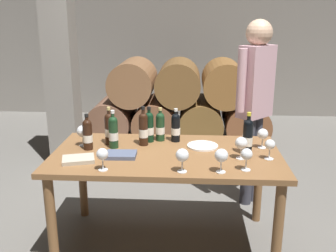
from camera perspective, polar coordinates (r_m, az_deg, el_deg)
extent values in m
plane|color=#66635E|center=(3.23, -0.23, -16.74)|extent=(14.00, 14.00, 0.00)
cube|color=gray|center=(6.91, 2.08, 13.34)|extent=(10.00, 0.24, 2.80)
cylinder|color=brown|center=(5.61, -8.17, 1.08)|extent=(0.60, 0.90, 0.60)
cylinder|color=brown|center=(5.52, -1.75, 0.98)|extent=(0.60, 0.90, 0.60)
cylinder|color=brown|center=(5.50, 4.81, 0.88)|extent=(0.60, 0.90, 0.60)
cylinder|color=brown|center=(5.55, 11.32, 0.76)|extent=(0.60, 0.90, 0.60)
cylinder|color=brown|center=(5.44, -5.13, 6.59)|extent=(0.60, 0.90, 0.60)
cylinder|color=brown|center=(5.38, 1.57, 6.54)|extent=(0.60, 0.90, 0.60)
cylinder|color=brown|center=(5.40, 8.31, 6.41)|extent=(0.60, 0.90, 0.60)
cube|color=gray|center=(4.57, -15.63, 9.96)|extent=(0.32, 0.32, 2.60)
cube|color=brown|center=(2.89, -0.24, -4.35)|extent=(1.70, 0.90, 0.04)
cylinder|color=brown|center=(2.86, -16.83, -13.76)|extent=(0.07, 0.07, 0.72)
cylinder|color=brown|center=(2.76, 15.91, -14.81)|extent=(0.07, 0.07, 0.72)
cylinder|color=brown|center=(3.52, -12.53, -7.53)|extent=(0.07, 0.07, 0.72)
cylinder|color=brown|center=(3.44, 13.23, -8.14)|extent=(0.07, 0.07, 0.72)
cylinder|color=black|center=(2.99, -11.78, -1.61)|extent=(0.07, 0.07, 0.20)
sphere|color=black|center=(2.96, -11.90, 0.30)|extent=(0.07, 0.07, 0.07)
cylinder|color=black|center=(2.95, -11.92, 0.76)|extent=(0.03, 0.03, 0.06)
cylinder|color=black|center=(2.94, -11.97, 1.55)|extent=(0.03, 0.03, 0.02)
cylinder|color=silver|center=(2.99, -11.77, -1.79)|extent=(0.07, 0.07, 0.06)
cylinder|color=black|center=(3.11, -2.79, -0.52)|extent=(0.07, 0.07, 0.20)
sphere|color=black|center=(3.08, -2.82, 1.39)|extent=(0.07, 0.07, 0.07)
cylinder|color=black|center=(3.07, -2.83, 1.86)|extent=(0.03, 0.03, 0.06)
cylinder|color=black|center=(3.06, -2.84, 2.65)|extent=(0.03, 0.03, 0.02)
cylinder|color=silver|center=(3.11, -2.79, -0.70)|extent=(0.07, 0.07, 0.06)
cylinder|color=black|center=(3.08, -8.65, -0.76)|extent=(0.07, 0.07, 0.21)
sphere|color=black|center=(3.05, -8.74, 1.24)|extent=(0.07, 0.07, 0.07)
cylinder|color=black|center=(3.04, -8.76, 1.74)|extent=(0.03, 0.03, 0.07)
cylinder|color=tan|center=(3.03, -8.80, 2.56)|extent=(0.03, 0.03, 0.02)
cylinder|color=silver|center=(3.08, -8.64, -0.94)|extent=(0.07, 0.07, 0.06)
cylinder|color=black|center=(3.11, 1.14, -0.58)|extent=(0.07, 0.07, 0.19)
sphere|color=black|center=(3.08, 1.15, 1.22)|extent=(0.07, 0.07, 0.07)
cylinder|color=black|center=(3.08, 1.15, 1.65)|extent=(0.03, 0.03, 0.06)
cylinder|color=silver|center=(3.07, 1.16, 2.39)|extent=(0.03, 0.03, 0.02)
cylinder|color=silver|center=(3.11, 1.14, -0.75)|extent=(0.07, 0.07, 0.06)
cylinder|color=black|center=(2.88, 11.68, -2.00)|extent=(0.07, 0.07, 0.22)
sphere|color=black|center=(2.85, 11.81, 0.25)|extent=(0.07, 0.07, 0.07)
cylinder|color=black|center=(2.84, 11.84, 0.81)|extent=(0.03, 0.03, 0.07)
cylinder|color=gold|center=(2.83, 11.90, 1.74)|extent=(0.03, 0.03, 0.03)
cylinder|color=silver|center=(2.88, 11.66, -2.21)|extent=(0.07, 0.07, 0.07)
cylinder|color=#19381E|center=(3.13, -1.16, -0.46)|extent=(0.07, 0.07, 0.19)
sphere|color=#19381E|center=(3.10, -1.17, 1.35)|extent=(0.07, 0.07, 0.07)
cylinder|color=#19381E|center=(3.10, -1.17, 1.78)|extent=(0.03, 0.03, 0.06)
cylinder|color=tan|center=(3.09, -1.17, 2.52)|extent=(0.03, 0.03, 0.02)
cylinder|color=silver|center=(3.13, -1.16, -0.63)|extent=(0.07, 0.07, 0.06)
cylinder|color=#19381E|center=(2.99, -8.06, -1.29)|extent=(0.07, 0.07, 0.21)
sphere|color=#19381E|center=(2.96, -8.15, 0.75)|extent=(0.07, 0.07, 0.07)
cylinder|color=#19381E|center=(2.95, -8.17, 1.25)|extent=(0.03, 0.03, 0.07)
cylinder|color=silver|center=(2.94, -8.20, 2.09)|extent=(0.03, 0.03, 0.02)
cylinder|color=silver|center=(2.99, -8.06, -1.48)|extent=(0.07, 0.07, 0.06)
cylinder|color=black|center=(3.02, -3.65, -0.84)|extent=(0.07, 0.07, 0.22)
sphere|color=black|center=(2.99, -3.69, 1.28)|extent=(0.07, 0.07, 0.07)
cylinder|color=black|center=(2.99, -3.70, 1.81)|extent=(0.03, 0.03, 0.07)
cylinder|color=black|center=(2.97, -3.72, 2.69)|extent=(0.03, 0.03, 0.03)
cylinder|color=silver|center=(3.03, -3.65, -1.03)|extent=(0.07, 0.07, 0.07)
cylinder|color=white|center=(2.82, 10.65, -4.71)|extent=(0.06, 0.06, 0.00)
cylinder|color=white|center=(2.80, 10.69, -3.95)|extent=(0.01, 0.01, 0.07)
sphere|color=white|center=(2.78, 10.77, -2.49)|extent=(0.09, 0.09, 0.09)
cylinder|color=white|center=(2.85, 14.69, -4.71)|extent=(0.06, 0.06, 0.00)
cylinder|color=white|center=(2.84, 14.75, -3.96)|extent=(0.01, 0.01, 0.07)
sphere|color=white|center=(2.82, 14.85, -2.65)|extent=(0.07, 0.07, 0.07)
cylinder|color=white|center=(2.63, 11.41, -6.36)|extent=(0.06, 0.06, 0.00)
cylinder|color=white|center=(2.61, 11.46, -5.55)|extent=(0.01, 0.01, 0.07)
sphere|color=white|center=(2.59, 11.55, -4.10)|extent=(0.08, 0.08, 0.08)
cylinder|color=white|center=(3.11, -12.40, -2.80)|extent=(0.06, 0.06, 0.00)
cylinder|color=white|center=(3.10, -12.44, -2.10)|extent=(0.01, 0.01, 0.07)
sphere|color=white|center=(3.07, -12.53, -0.75)|extent=(0.09, 0.09, 0.09)
cylinder|color=white|center=(3.01, 11.54, -3.37)|extent=(0.06, 0.06, 0.00)
cylinder|color=white|center=(3.00, 11.59, -2.65)|extent=(0.01, 0.01, 0.07)
sphere|color=white|center=(2.98, 11.66, -1.38)|extent=(0.08, 0.08, 0.08)
cylinder|color=white|center=(2.55, 2.09, -6.73)|extent=(0.06, 0.06, 0.00)
cylinder|color=white|center=(2.53, 2.10, -5.90)|extent=(0.01, 0.01, 0.07)
sphere|color=white|center=(2.51, 2.12, -4.32)|extent=(0.09, 0.09, 0.09)
cylinder|color=white|center=(2.57, 7.80, -6.73)|extent=(0.06, 0.06, 0.00)
cylinder|color=white|center=(2.55, 7.84, -5.90)|extent=(0.01, 0.01, 0.07)
sphere|color=white|center=(2.52, 7.90, -4.32)|extent=(0.09, 0.09, 0.09)
cylinder|color=white|center=(2.61, -9.58, -6.39)|extent=(0.06, 0.06, 0.00)
cylinder|color=white|center=(2.60, -9.62, -5.57)|extent=(0.01, 0.01, 0.07)
sphere|color=white|center=(2.57, -9.69, -4.10)|extent=(0.08, 0.08, 0.08)
cylinder|color=white|center=(3.07, 13.70, -3.12)|extent=(0.06, 0.06, 0.00)
cylinder|color=white|center=(3.06, 13.75, -2.41)|extent=(0.01, 0.01, 0.07)
sphere|color=white|center=(3.04, 13.84, -1.13)|extent=(0.08, 0.08, 0.08)
cube|color=#B2A893|center=(2.79, -13.11, -4.82)|extent=(0.26, 0.22, 0.03)
cube|color=#4C5670|center=(2.82, -6.96, -4.25)|extent=(0.23, 0.17, 0.03)
cylinder|color=white|center=(3.02, 5.13, -2.94)|extent=(0.24, 0.24, 0.01)
cylinder|color=#383842|center=(3.78, 12.67, -4.72)|extent=(0.11, 0.11, 0.85)
cylinder|color=#383842|center=(3.70, 11.65, -5.14)|extent=(0.11, 0.11, 0.85)
cube|color=#CC9EA8|center=(3.54, 12.89, 6.41)|extent=(0.35, 0.35, 0.64)
cylinder|color=#CC9EA8|center=(3.71, 14.85, 7.21)|extent=(0.08, 0.08, 0.54)
cylinder|color=#CC9EA8|center=(3.37, 10.80, 6.60)|extent=(0.08, 0.08, 0.54)
sphere|color=tan|center=(3.50, 13.34, 13.27)|extent=(0.23, 0.23, 0.23)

